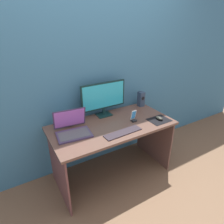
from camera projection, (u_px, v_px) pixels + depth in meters
name	position (u px, v px, depth m)	size (l,w,h in m)	color
ground_plane	(112.00, 173.00, 2.52)	(8.00, 8.00, 0.00)	brown
wall_back	(95.00, 70.00, 2.29)	(6.00, 0.04, 2.50)	#346584
desk	(112.00, 135.00, 2.27)	(1.40, 0.69, 0.71)	brown
monitor	(104.00, 97.00, 2.33)	(0.58, 0.14, 0.42)	black
speaker_right	(141.00, 99.00, 2.65)	(0.07, 0.08, 0.20)	#27374D
laptop	(72.00, 129.00, 2.03)	(0.38, 0.33, 0.24)	#3B2F4E
fishbowl	(68.00, 118.00, 2.18)	(0.17, 0.17, 0.17)	silver
keyboard_external	(123.00, 132.00, 2.04)	(0.43, 0.11, 0.01)	black
mousepad	(159.00, 120.00, 2.31)	(0.25, 0.20, 0.00)	black
mouse	(159.00, 118.00, 2.31)	(0.06, 0.10, 0.04)	black
phone_in_dock	(134.00, 117.00, 2.26)	(0.06, 0.06, 0.14)	black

